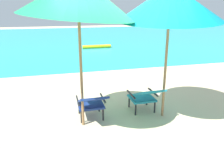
# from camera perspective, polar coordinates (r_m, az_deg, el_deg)

# --- Properties ---
(ground_plane) EXTENTS (40.00, 40.00, 0.00)m
(ground_plane) POSITION_cam_1_polar(r_m,az_deg,el_deg) (8.45, -5.80, 1.61)
(ground_plane) COLOR beige
(ocean_band) EXTENTS (40.00, 18.00, 0.01)m
(ocean_band) POSITION_cam_1_polar(r_m,az_deg,el_deg) (16.76, -10.39, 9.02)
(ocean_band) COLOR #28B2B7
(ocean_band) RESTS_ON ground_plane
(swim_buoy) EXTENTS (1.60, 0.18, 0.18)m
(swim_buoy) POSITION_cam_1_polar(r_m,az_deg,el_deg) (12.62, -3.91, 7.18)
(swim_buoy) COLOR yellow
(swim_buoy) RESTS_ON ocean_band
(lounge_chair_left) EXTENTS (0.55, 0.88, 0.68)m
(lounge_chair_left) POSITION_cam_1_polar(r_m,az_deg,el_deg) (4.46, -5.21, -7.11)
(lounge_chair_left) COLOR navy
(lounge_chair_left) RESTS_ON ground_plane
(lounge_chair_right) EXTENTS (0.55, 0.88, 0.68)m
(lounge_chair_right) POSITION_cam_1_polar(r_m,az_deg,el_deg) (4.81, 8.48, -5.42)
(lounge_chair_right) COLOR teal
(lounge_chair_right) RESTS_ON ground_plane
(beach_umbrella_right) EXTENTS (2.68, 2.69, 2.69)m
(beach_umbrella_right) POSITION_cam_1_polar(r_m,az_deg,el_deg) (4.42, 14.65, 17.37)
(beach_umbrella_right) COLOR olive
(beach_umbrella_right) RESTS_ON ground_plane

